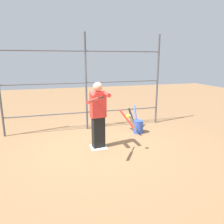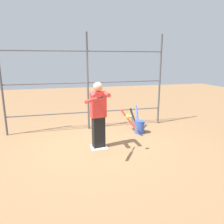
# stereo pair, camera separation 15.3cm
# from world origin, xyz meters

# --- Properties ---
(ground_plane) EXTENTS (24.00, 24.00, 0.00)m
(ground_plane) POSITION_xyz_m (0.00, 0.00, 0.00)
(ground_plane) COLOR olive
(home_plate) EXTENTS (0.40, 0.40, 0.02)m
(home_plate) POSITION_xyz_m (0.00, 0.00, 0.01)
(home_plate) COLOR white
(home_plate) RESTS_ON ground
(fence_backstop) EXTENTS (4.94, 0.06, 2.97)m
(fence_backstop) POSITION_xyz_m (0.00, -1.60, 1.49)
(fence_backstop) COLOR #4C4C51
(fence_backstop) RESTS_ON ground
(batter) EXTENTS (0.42, 0.60, 1.67)m
(batter) POSITION_xyz_m (0.00, 0.02, 0.90)
(batter) COLOR black
(batter) RESTS_ON ground
(baseball_bat_swinging) EXTENTS (0.51, 0.72, 0.09)m
(baseball_bat_swinging) POSITION_xyz_m (0.28, 0.86, 1.40)
(baseball_bat_swinging) COLOR black
(softball_in_flight) EXTENTS (0.10, 0.10, 0.10)m
(softball_in_flight) POSITION_xyz_m (-0.59, 0.52, 0.91)
(softball_in_flight) COLOR yellow
(bat_bucket) EXTENTS (0.66, 1.03, 0.73)m
(bat_bucket) POSITION_xyz_m (-1.38, -0.80, 0.24)
(bat_bucket) COLOR #3351B2
(bat_bucket) RESTS_ON ground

